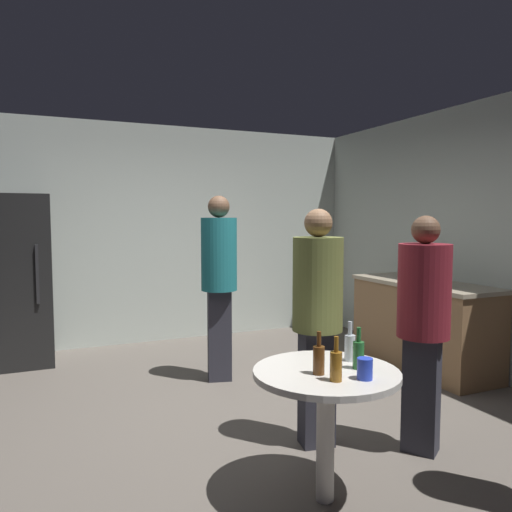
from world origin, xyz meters
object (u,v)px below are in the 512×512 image
at_px(wine_bottle_on_counter, 404,267).
at_px(person_in_teal_shirt, 219,273).
at_px(kettle, 419,275).
at_px(plastic_cup_blue, 365,369).
at_px(person_in_maroon_shirt, 423,316).
at_px(beer_bottle_on_counter, 449,278).
at_px(beer_bottle_clear, 350,346).
at_px(beer_bottle_brown, 319,359).
at_px(beer_bottle_amber, 336,365).
at_px(refrigerator, 16,280).
at_px(person_in_olive_shirt, 317,309).
at_px(beer_bottle_green, 358,354).
at_px(foreground_table, 326,389).

xyz_separation_m(wine_bottle_on_counter, person_in_teal_shirt, (-2.13, 0.09, 0.02)).
distance_m(kettle, plastic_cup_blue, 2.84).
relative_size(person_in_maroon_shirt, person_in_teal_shirt, 0.89).
xyz_separation_m(beer_bottle_on_counter, beer_bottle_clear, (-1.96, -1.21, -0.17)).
bearing_deg(beer_bottle_brown, person_in_teal_shirt, 84.13).
xyz_separation_m(kettle, beer_bottle_amber, (-2.23, -1.89, -0.15)).
relative_size(kettle, person_in_teal_shirt, 0.14).
distance_m(wine_bottle_on_counter, person_in_maroon_shirt, 2.30).
bearing_deg(person_in_maroon_shirt, refrigerator, -86.57).
height_order(wine_bottle_on_counter, person_in_maroon_shirt, person_in_maroon_shirt).
xyz_separation_m(wine_bottle_on_counter, person_in_maroon_shirt, (-1.39, -1.83, -0.10)).
distance_m(wine_bottle_on_counter, beer_bottle_clear, 2.86).
bearing_deg(person_in_maroon_shirt, plastic_cup_blue, -4.67).
relative_size(kettle, beer_bottle_clear, 1.06).
bearing_deg(person_in_teal_shirt, beer_bottle_on_counter, 81.34).
bearing_deg(person_in_maroon_shirt, person_in_teal_shirt, -103.31).
distance_m(beer_bottle_amber, person_in_olive_shirt, 0.86).
height_order(wine_bottle_on_counter, beer_bottle_brown, wine_bottle_on_counter).
distance_m(wine_bottle_on_counter, beer_bottle_amber, 3.25).
xyz_separation_m(beer_bottle_on_counter, beer_bottle_green, (-2.00, -1.36, -0.17)).
distance_m(beer_bottle_amber, beer_bottle_brown, 0.13).
relative_size(beer_bottle_green, person_in_olive_shirt, 0.14).
height_order(refrigerator, person_in_maroon_shirt, refrigerator).
xyz_separation_m(refrigerator, person_in_maroon_shirt, (2.53, -3.27, 0.02)).
bearing_deg(beer_bottle_brown, person_in_maroon_shirt, 16.49).
bearing_deg(plastic_cup_blue, beer_bottle_clear, 68.83).
relative_size(plastic_cup_blue, person_in_olive_shirt, 0.07).
bearing_deg(refrigerator, person_in_maroon_shirt, -52.22).
distance_m(beer_bottle_green, person_in_maroon_shirt, 0.78).
bearing_deg(person_in_maroon_shirt, wine_bottle_on_counter, -161.53).
xyz_separation_m(refrigerator, plastic_cup_blue, (1.74, -3.72, -0.11)).
bearing_deg(refrigerator, beer_bottle_on_counter, -29.97).
bearing_deg(person_in_maroon_shirt, person_in_olive_shirt, -66.01).
bearing_deg(refrigerator, foreground_table, -64.94).
height_order(beer_bottle_amber, beer_bottle_green, same).
bearing_deg(person_in_teal_shirt, wine_bottle_on_counter, 101.84).
height_order(wine_bottle_on_counter, person_in_olive_shirt, person_in_olive_shirt).
height_order(beer_bottle_amber, beer_bottle_clear, same).
bearing_deg(beer_bottle_clear, person_in_maroon_shirt, 12.02).
distance_m(beer_bottle_brown, person_in_teal_shirt, 2.23).
relative_size(person_in_olive_shirt, person_in_teal_shirt, 0.92).
relative_size(beer_bottle_on_counter, beer_bottle_green, 1.00).
bearing_deg(foreground_table, kettle, 38.31).
xyz_separation_m(foreground_table, beer_bottle_amber, (-0.05, -0.17, 0.19)).
distance_m(refrigerator, kettle, 4.21).
bearing_deg(beer_bottle_clear, plastic_cup_blue, -111.17).
bearing_deg(plastic_cup_blue, foreground_table, 115.12).
bearing_deg(beer_bottle_on_counter, person_in_teal_shirt, 157.06).
bearing_deg(foreground_table, person_in_olive_shirt, 63.35).
distance_m(person_in_maroon_shirt, person_in_olive_shirt, 0.69).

